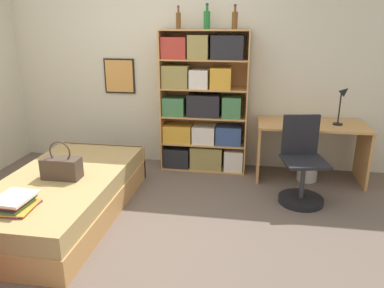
{
  "coord_description": "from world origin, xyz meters",
  "views": [
    {
      "loc": [
        1.08,
        -3.14,
        1.85
      ],
      "look_at": [
        0.54,
        0.21,
        0.75
      ],
      "focal_mm": 35.0,
      "sensor_mm": 36.0,
      "label": 1
    }
  ],
  "objects_px": {
    "bookcase": "(203,106)",
    "desk_lamp": "(343,98)",
    "handbag": "(62,167)",
    "bottle_green": "(178,20)",
    "waste_bin": "(307,172)",
    "desk": "(311,140)",
    "bottle_brown": "(207,19)",
    "book_stack_on_bed": "(14,203)",
    "bed": "(64,195)",
    "bottle_clear": "(235,20)",
    "desk_chair": "(301,175)"
  },
  "relations": [
    {
      "from": "handbag",
      "to": "desk_lamp",
      "type": "distance_m",
      "value": 3.18
    },
    {
      "from": "bottle_green",
      "to": "desk",
      "type": "xyz_separation_m",
      "value": [
        1.65,
        -0.18,
        -1.38
      ]
    },
    {
      "from": "bottle_green",
      "to": "waste_bin",
      "type": "relative_size",
      "value": 1.13
    },
    {
      "from": "waste_bin",
      "to": "bottle_brown",
      "type": "bearing_deg",
      "value": 169.59
    },
    {
      "from": "book_stack_on_bed",
      "to": "bottle_green",
      "type": "relative_size",
      "value": 1.33
    },
    {
      "from": "bottle_green",
      "to": "bottle_brown",
      "type": "distance_m",
      "value": 0.35
    },
    {
      "from": "handbag",
      "to": "bottle_clear",
      "type": "height_order",
      "value": "bottle_clear"
    },
    {
      "from": "handbag",
      "to": "bottle_brown",
      "type": "xyz_separation_m",
      "value": [
        1.2,
        1.56,
        1.37
      ]
    },
    {
      "from": "bottle_clear",
      "to": "bed",
      "type": "bearing_deg",
      "value": -137.61
    },
    {
      "from": "bottle_green",
      "to": "waste_bin",
      "type": "distance_m",
      "value": 2.43
    },
    {
      "from": "bottle_brown",
      "to": "waste_bin",
      "type": "height_order",
      "value": "bottle_brown"
    },
    {
      "from": "handbag",
      "to": "waste_bin",
      "type": "xyz_separation_m",
      "value": [
        2.49,
        1.32,
        -0.41
      ]
    },
    {
      "from": "handbag",
      "to": "book_stack_on_bed",
      "type": "height_order",
      "value": "handbag"
    },
    {
      "from": "bookcase",
      "to": "bed",
      "type": "bearing_deg",
      "value": -129.26
    },
    {
      "from": "bottle_clear",
      "to": "waste_bin",
      "type": "relative_size",
      "value": 1.16
    },
    {
      "from": "bottle_brown",
      "to": "desk",
      "type": "relative_size",
      "value": 0.23
    },
    {
      "from": "book_stack_on_bed",
      "to": "bottle_clear",
      "type": "relative_size",
      "value": 1.3
    },
    {
      "from": "bookcase",
      "to": "waste_bin",
      "type": "relative_size",
      "value": 7.48
    },
    {
      "from": "book_stack_on_bed",
      "to": "desk",
      "type": "distance_m",
      "value": 3.29
    },
    {
      "from": "desk",
      "to": "book_stack_on_bed",
      "type": "bearing_deg",
      "value": -141.85
    },
    {
      "from": "bottle_green",
      "to": "bottle_brown",
      "type": "height_order",
      "value": "bottle_brown"
    },
    {
      "from": "handbag",
      "to": "bottle_green",
      "type": "relative_size",
      "value": 1.4
    },
    {
      "from": "waste_bin",
      "to": "desk_lamp",
      "type": "bearing_deg",
      "value": 11.12
    },
    {
      "from": "bottle_brown",
      "to": "bottle_clear",
      "type": "xyz_separation_m",
      "value": [
        0.34,
        -0.07,
        -0.01
      ]
    },
    {
      "from": "bookcase",
      "to": "desk_chair",
      "type": "relative_size",
      "value": 1.92
    },
    {
      "from": "book_stack_on_bed",
      "to": "desk_chair",
      "type": "bearing_deg",
      "value": 29.75
    },
    {
      "from": "handbag",
      "to": "desk",
      "type": "bearing_deg",
      "value": 28.86
    },
    {
      "from": "book_stack_on_bed",
      "to": "waste_bin",
      "type": "xyz_separation_m",
      "value": [
        2.57,
        1.97,
        -0.35
      ]
    },
    {
      "from": "handbag",
      "to": "desk_chair",
      "type": "distance_m",
      "value": 2.47
    },
    {
      "from": "bed",
      "to": "bottle_brown",
      "type": "bearing_deg",
      "value": 50.67
    },
    {
      "from": "handbag",
      "to": "bottle_green",
      "type": "height_order",
      "value": "bottle_green"
    },
    {
      "from": "bookcase",
      "to": "desk_lamp",
      "type": "relative_size",
      "value": 3.78
    },
    {
      "from": "desk_lamp",
      "to": "book_stack_on_bed",
      "type": "bearing_deg",
      "value": -144.95
    },
    {
      "from": "bed",
      "to": "desk_lamp",
      "type": "xyz_separation_m",
      "value": [
        2.85,
        1.34,
        0.82
      ]
    },
    {
      "from": "handbag",
      "to": "desk_lamp",
      "type": "relative_size",
      "value": 0.8
    },
    {
      "from": "desk_chair",
      "to": "bottle_green",
      "type": "bearing_deg",
      "value": 150.98
    },
    {
      "from": "bed",
      "to": "book_stack_on_bed",
      "type": "bearing_deg",
      "value": -93.63
    },
    {
      "from": "bed",
      "to": "handbag",
      "type": "bearing_deg",
      "value": -54.74
    },
    {
      "from": "desk",
      "to": "desk_chair",
      "type": "bearing_deg",
      "value": -104.15
    },
    {
      "from": "bed",
      "to": "bottle_brown",
      "type": "height_order",
      "value": "bottle_brown"
    },
    {
      "from": "bottle_green",
      "to": "waste_bin",
      "type": "height_order",
      "value": "bottle_green"
    },
    {
      "from": "handbag",
      "to": "book_stack_on_bed",
      "type": "distance_m",
      "value": 0.66
    },
    {
      "from": "bottle_brown",
      "to": "desk_chair",
      "type": "distance_m",
      "value": 2.12
    },
    {
      "from": "bed",
      "to": "book_stack_on_bed",
      "type": "xyz_separation_m",
      "value": [
        -0.04,
        -0.7,
        0.26
      ]
    },
    {
      "from": "bottle_brown",
      "to": "desk",
      "type": "bearing_deg",
      "value": -7.6
    },
    {
      "from": "desk_lamp",
      "to": "bottle_brown",
      "type": "bearing_deg",
      "value": 173.88
    },
    {
      "from": "desk_lamp",
      "to": "desk",
      "type": "bearing_deg",
      "value": -179.82
    },
    {
      "from": "book_stack_on_bed",
      "to": "desk_lamp",
      "type": "relative_size",
      "value": 0.76
    },
    {
      "from": "book_stack_on_bed",
      "to": "bottle_clear",
      "type": "xyz_separation_m",
      "value": [
        1.62,
        2.13,
        1.42
      ]
    },
    {
      "from": "handbag",
      "to": "bottle_clear",
      "type": "distance_m",
      "value": 2.53
    }
  ]
}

